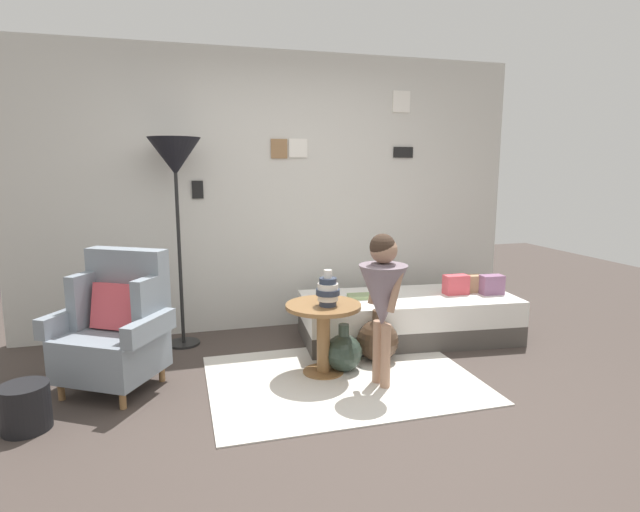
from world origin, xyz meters
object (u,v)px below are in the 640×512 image
(armchair, at_px, (116,327))
(vase_striped, at_px, (328,291))
(demijohn_near, at_px, (344,352))
(daybed, at_px, (408,317))
(book_on_daybed, at_px, (361,296))
(magazine_basket, at_px, (25,407))
(side_table, at_px, (323,324))
(person_child, at_px, (383,291))
(floor_lamp, at_px, (175,164))
(demijohn_far, at_px, (378,340))

(armchair, xyz_separation_m, vase_striped, (1.48, -0.23, 0.21))
(vase_striped, distance_m, demijohn_near, 0.53)
(daybed, distance_m, book_on_daybed, 0.49)
(magazine_basket, bearing_deg, side_table, 9.59)
(person_child, height_order, magazine_basket, person_child)
(vase_striped, bearing_deg, daybed, 33.00)
(side_table, xyz_separation_m, floor_lamp, (-1.01, 0.95, 1.18))
(daybed, bearing_deg, demijohn_near, -145.23)
(person_child, distance_m, demijohn_far, 0.71)
(demijohn_far, distance_m, magazine_basket, 2.47)
(armchair, bearing_deg, magazine_basket, -133.30)
(side_table, relative_size, vase_striped, 2.10)
(armchair, relative_size, side_table, 1.72)
(book_on_daybed, bearing_deg, side_table, -130.57)
(demijohn_far, bearing_deg, magazine_basket, -169.35)
(book_on_daybed, distance_m, magazine_basket, 2.64)
(armchair, bearing_deg, daybed, 8.98)
(vase_striped, height_order, book_on_daybed, vase_striped)
(armchair, height_order, vase_striped, armchair)
(book_on_daybed, relative_size, demijohn_near, 0.59)
(demijohn_near, bearing_deg, demijohn_far, 20.82)
(armchair, bearing_deg, vase_striped, -8.79)
(vase_striped, bearing_deg, book_on_daybed, 52.81)
(demijohn_near, bearing_deg, vase_striped, -158.22)
(book_on_daybed, distance_m, demijohn_near, 0.75)
(armchair, height_order, magazine_basket, armchair)
(side_table, height_order, magazine_basket, side_table)
(armchair, height_order, person_child, person_child)
(floor_lamp, relative_size, person_child, 1.63)
(armchair, relative_size, daybed, 0.49)
(floor_lamp, bearing_deg, magazine_basket, -125.87)
(floor_lamp, distance_m, magazine_basket, 2.13)
(floor_lamp, relative_size, demijohn_near, 4.81)
(armchair, relative_size, book_on_daybed, 4.41)
(armchair, relative_size, vase_striped, 3.62)
(magazine_basket, bearing_deg, person_child, 0.12)
(side_table, xyz_separation_m, demijohn_far, (0.49, 0.13, -0.22))
(book_on_daybed, bearing_deg, floor_lamp, 167.44)
(floor_lamp, bearing_deg, demijohn_near, -38.85)
(demijohn_far, bearing_deg, vase_striped, -158.89)
(side_table, relative_size, demijohn_near, 1.52)
(daybed, relative_size, book_on_daybed, 8.94)
(person_child, bearing_deg, vase_striped, 139.80)
(vase_striped, height_order, person_child, person_child)
(daybed, xyz_separation_m, person_child, (-0.62, -0.88, 0.50))
(armchair, height_order, side_table, armchair)
(vase_striped, distance_m, magazine_basket, 2.04)
(side_table, xyz_separation_m, vase_striped, (0.02, -0.05, 0.26))
(side_table, bearing_deg, vase_striped, -70.71)
(demijohn_near, xyz_separation_m, demijohn_far, (0.33, 0.13, 0.02))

